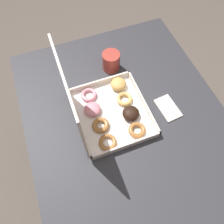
{
  "coord_description": "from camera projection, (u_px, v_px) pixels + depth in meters",
  "views": [
    {
      "loc": [
        -0.38,
        0.21,
        1.64
      ],
      "look_at": [
        0.05,
        0.05,
        0.79
      ],
      "focal_mm": 35.0,
      "sensor_mm": 36.0,
      "label": 1
    }
  ],
  "objects": [
    {
      "name": "dining_table",
      "position": [
        126.0,
        130.0,
        1.06
      ],
      "size": [
        1.11,
        0.88,
        0.77
      ],
      "color": "#2D2D33",
      "rests_on": "ground_plane"
    },
    {
      "name": "coffee_mug",
      "position": [
        111.0,
        61.0,
        1.06
      ],
      "size": [
        0.09,
        0.09,
        0.09
      ],
      "color": "#A3382D",
      "rests_on": "dining_table"
    },
    {
      "name": "ground_plane",
      "position": [
        121.0,
        165.0,
        1.64
      ],
      "size": [
        8.0,
        8.0,
        0.0
      ],
      "primitive_type": "plane",
      "color": "#564C44"
    },
    {
      "name": "paper_napkin",
      "position": [
        168.0,
        108.0,
        0.99
      ],
      "size": [
        0.13,
        0.09,
        0.01
      ],
      "color": "silver",
      "rests_on": "dining_table"
    },
    {
      "name": "donut_box",
      "position": [
        102.0,
        108.0,
        0.91
      ],
      "size": [
        0.35,
        0.32,
        0.36
      ],
      "color": "white",
      "rests_on": "dining_table"
    }
  ]
}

